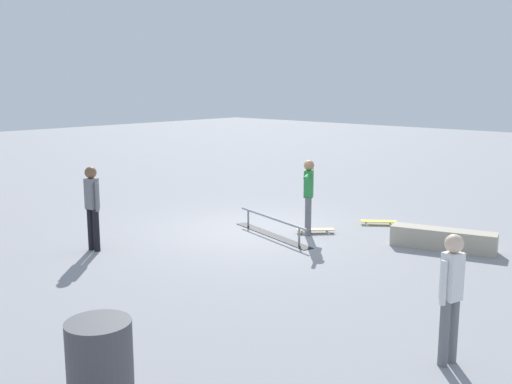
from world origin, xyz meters
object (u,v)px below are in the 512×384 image
object	(u,v)px
loose_skateboard_yellow	(379,222)
skater_main	(309,192)
bystander_white_shirt	(451,292)
trash_bin	(100,367)
skate_ledge	(443,239)
bystander_grey_shirt	(92,204)
skateboard_main	(315,230)
grind_rail	(272,228)

from	to	relation	value
loose_skateboard_yellow	skater_main	bearing A→B (deg)	33.53
bystander_white_shirt	trash_bin	size ratio (longest dim) A/B	1.64
skate_ledge	loose_skateboard_yellow	bearing A→B (deg)	-24.53
bystander_grey_shirt	trash_bin	size ratio (longest dim) A/B	1.74
skate_ledge	skateboard_main	size ratio (longest dim) A/B	2.72
skater_main	trash_bin	size ratio (longest dim) A/B	1.71
skate_ledge	bystander_white_shirt	xyz separation A→B (m)	(-2.15, 4.46, 0.67)
grind_rail	bystander_white_shirt	world-z (taller)	bystander_white_shirt
grind_rail	skate_ledge	distance (m)	3.43
grind_rail	bystander_grey_shirt	world-z (taller)	bystander_grey_shirt
skater_main	loose_skateboard_yellow	distance (m)	2.08
grind_rail	skateboard_main	world-z (taller)	grind_rail
trash_bin	skate_ledge	bearing A→B (deg)	-89.20
bystander_white_shirt	bystander_grey_shirt	size ratio (longest dim) A/B	0.94
grind_rail	bystander_white_shirt	bearing A→B (deg)	165.37
bystander_white_shirt	bystander_grey_shirt	bearing A→B (deg)	106.13
bystander_white_shirt	bystander_grey_shirt	world-z (taller)	bystander_grey_shirt
skateboard_main	bystander_white_shirt	xyz separation A→B (m)	(-4.70, 3.77, 0.79)
skate_ledge	skater_main	xyz separation A→B (m)	(2.59, 0.90, 0.73)
bystander_grey_shirt	skate_ledge	bearing A→B (deg)	-143.66
grind_rail	skateboard_main	distance (m)	0.96
skater_main	grind_rail	bearing A→B (deg)	107.08
grind_rail	loose_skateboard_yellow	world-z (taller)	grind_rail
trash_bin	skater_main	bearing A→B (deg)	-68.36
bystander_grey_shirt	skater_main	bearing A→B (deg)	-128.73
bystander_white_shirt	bystander_grey_shirt	distance (m)	7.03
bystander_grey_shirt	loose_skateboard_yellow	xyz separation A→B (m)	(-2.93, -5.50, -0.84)
bystander_white_shirt	loose_skateboard_yellow	bearing A→B (deg)	52.33
skater_main	bystander_white_shirt	bearing A→B (deg)	-157.84
skate_ledge	skater_main	bearing A→B (deg)	19.20
grind_rail	trash_bin	xyz separation A→B (m)	(-3.20, 6.22, 0.29)
loose_skateboard_yellow	trash_bin	distance (m)	8.83
bystander_grey_shirt	loose_skateboard_yellow	size ratio (longest dim) A/B	2.13
bystander_grey_shirt	loose_skateboard_yellow	world-z (taller)	bystander_grey_shirt
skate_ledge	grind_rail	bearing A→B (deg)	25.36
loose_skateboard_yellow	trash_bin	size ratio (longest dim) A/B	0.82
bystander_grey_shirt	trash_bin	xyz separation A→B (m)	(-4.98, 3.07, -0.45)
grind_rail	skater_main	xyz separation A→B (m)	(-0.51, -0.57, 0.75)
skate_ledge	skateboard_main	xyz separation A→B (m)	(2.54, 0.69, -0.12)
skater_main	skateboard_main	bearing A→B (deg)	-42.24
skate_ledge	skater_main	world-z (taller)	skater_main
grind_rail	trash_bin	size ratio (longest dim) A/B	2.70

